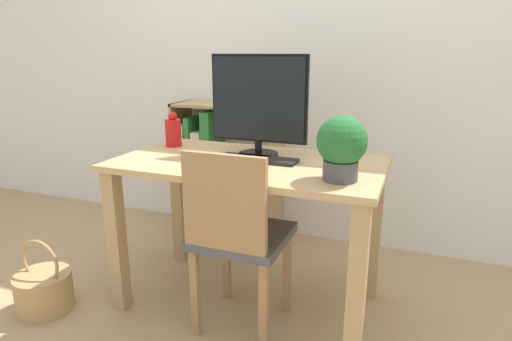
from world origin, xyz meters
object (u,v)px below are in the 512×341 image
(chair, at_px, (237,234))
(bookshelf, at_px, (213,177))
(basket, at_px, (44,290))
(monitor, at_px, (259,103))
(vase, at_px, (173,131))
(keyboard, at_px, (258,159))
(potted_plant, at_px, (342,146))

(chair, xyz_separation_m, bookshelf, (-0.62, 0.99, -0.09))
(bookshelf, bearing_deg, basket, -105.86)
(monitor, height_order, vase, monitor)
(keyboard, xyz_separation_m, potted_plant, (0.42, -0.17, 0.13))
(keyboard, distance_m, chair, 0.38)
(monitor, distance_m, potted_plant, 0.54)
(vase, xyz_separation_m, chair, (0.54, -0.39, -0.35))
(keyboard, relative_size, bookshelf, 0.41)
(chair, relative_size, bookshelf, 0.95)
(potted_plant, xyz_separation_m, chair, (-0.42, -0.08, -0.41))
(vase, xyz_separation_m, basket, (-0.42, -0.59, -0.72))
(keyboard, bearing_deg, vase, 165.94)
(bookshelf, bearing_deg, keyboard, -49.92)
(vase, distance_m, bookshelf, 0.75)
(monitor, relative_size, basket, 1.29)
(potted_plant, height_order, chair, potted_plant)
(potted_plant, bearing_deg, chair, -169.21)
(basket, bearing_deg, chair, 11.93)
(monitor, relative_size, bookshelf, 0.54)
(vase, height_order, bookshelf, vase)
(monitor, distance_m, chair, 0.63)
(keyboard, bearing_deg, bookshelf, 130.08)
(vase, xyz_separation_m, bookshelf, (-0.08, 0.60, -0.43))
(monitor, bearing_deg, basket, -149.29)
(monitor, bearing_deg, potted_plant, -30.66)
(vase, height_order, basket, vase)
(monitor, distance_m, vase, 0.54)
(monitor, xyz_separation_m, vase, (-0.51, 0.04, -0.18))
(monitor, relative_size, chair, 0.56)
(monitor, bearing_deg, vase, 175.22)
(monitor, height_order, potted_plant, monitor)
(monitor, bearing_deg, chair, -84.50)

